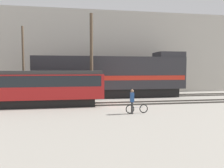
# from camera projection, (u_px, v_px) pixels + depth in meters

# --- Properties ---
(ground_plane) EXTENTS (120.00, 120.00, 0.00)m
(ground_plane) POSITION_uv_depth(u_px,v_px,m) (104.00, 103.00, 20.68)
(ground_plane) COLOR gray
(track_near) EXTENTS (60.00, 1.50, 0.14)m
(track_near) POSITION_uv_depth(u_px,v_px,m) (105.00, 104.00, 19.70)
(track_near) COLOR #47423D
(track_near) RESTS_ON ground
(track_far) EXTENTS (60.00, 1.51, 0.14)m
(track_far) POSITION_uv_depth(u_px,v_px,m) (99.00, 97.00, 24.71)
(track_far) COLOR #47423D
(track_far) RESTS_ON ground
(building_backdrop) EXTENTS (38.46, 6.00, 10.98)m
(building_backdrop) POSITION_uv_depth(u_px,v_px,m) (93.00, 53.00, 31.63)
(building_backdrop) COLOR #B7B2A8
(building_backdrop) RESTS_ON ground
(freight_locomotive) EXTENTS (16.86, 3.04, 5.19)m
(freight_locomotive) POSITION_uv_depth(u_px,v_px,m) (112.00, 76.00, 24.80)
(freight_locomotive) COLOR black
(freight_locomotive) RESTS_ON ground
(streetcar) EXTENTS (12.71, 2.54, 3.07)m
(streetcar) POSITION_uv_depth(u_px,v_px,m) (28.00, 86.00, 18.48)
(streetcar) COLOR black
(streetcar) RESTS_ON ground
(bicycle) EXTENTS (1.67, 0.44, 0.70)m
(bicycle) POSITION_uv_depth(u_px,v_px,m) (137.00, 109.00, 15.87)
(bicycle) COLOR black
(bicycle) RESTS_ON ground
(person) EXTENTS (0.23, 0.36, 1.77)m
(person) POSITION_uv_depth(u_px,v_px,m) (132.00, 99.00, 15.59)
(person) COLOR #333333
(person) RESTS_ON ground
(utility_pole_left) EXTENTS (0.21, 0.21, 7.25)m
(utility_pole_left) POSITION_uv_depth(u_px,v_px,m) (23.00, 65.00, 20.71)
(utility_pole_left) COLOR #4C3D2D
(utility_pole_left) RESTS_ON ground
(utility_pole_center) EXTENTS (0.32, 0.32, 8.70)m
(utility_pole_center) POSITION_uv_depth(u_px,v_px,m) (91.00, 58.00, 21.74)
(utility_pole_center) COLOR #4C3D2D
(utility_pole_center) RESTS_ON ground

